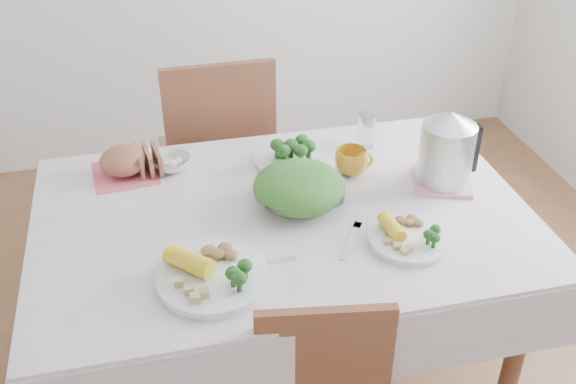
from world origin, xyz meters
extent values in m
plane|color=brown|center=(0.00, 0.00, 0.00)|extent=(3.60, 3.60, 0.00)
cube|color=brown|center=(0.00, 0.00, 0.38)|extent=(1.40, 0.90, 0.75)
cube|color=silver|center=(0.00, 0.00, 0.76)|extent=(1.50, 1.00, 0.01)
cube|color=brown|center=(-0.10, 0.84, 0.47)|extent=(0.46, 0.46, 1.00)
imported|color=white|center=(0.06, 0.03, 0.79)|extent=(0.28, 0.28, 0.07)
cylinder|color=white|center=(-0.25, -0.27, 0.77)|extent=(0.40, 0.40, 0.03)
cylinder|color=white|center=(0.32, -0.23, 0.77)|extent=(0.29, 0.29, 0.02)
cylinder|color=beige|center=(0.09, 0.28, 0.77)|extent=(0.33, 0.33, 0.02)
cube|color=#DF5861|center=(-0.46, 0.34, 0.76)|extent=(0.23, 0.23, 0.00)
ellipsoid|color=brown|center=(-0.46, 0.34, 0.82)|extent=(0.20, 0.20, 0.09)
imported|color=white|center=(-0.31, 0.34, 0.78)|extent=(0.17, 0.17, 0.04)
imported|color=gold|center=(0.27, 0.17, 0.81)|extent=(0.13, 0.13, 0.09)
cylinder|color=white|center=(0.38, 0.34, 0.83)|extent=(0.08, 0.08, 0.12)
cube|color=pink|center=(0.54, 0.04, 0.77)|extent=(0.23, 0.23, 0.01)
cylinder|color=#B2B5BA|center=(0.54, 0.04, 0.88)|extent=(0.17, 0.17, 0.24)
cube|color=silver|center=(0.16, -0.19, 0.76)|extent=(0.12, 0.17, 0.00)
cube|color=silver|center=(-0.11, -0.23, 0.76)|extent=(0.18, 0.02, 0.00)
camera|label=1|loc=(-0.37, -1.65, 1.94)|focal=42.00mm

